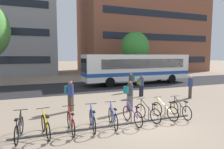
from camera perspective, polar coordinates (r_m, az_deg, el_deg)
The scene contains 20 objects.
ground at distance 9.17m, azimuth 9.27°, elevation -14.20°, with size 200.00×200.00×0.00m, color gray.
bus_lane_asphalt at distance 19.42m, azimuth -7.60°, elevation -3.57°, with size 80.00×7.20×0.01m, color #232326.
city_bus at distance 21.23m, azimuth 7.39°, elevation 2.03°, with size 12.09×2.87×3.20m.
bike_rack at distance 8.73m, azimuth 0.09°, elevation -14.51°, with size 8.28×0.12×0.70m.
parked_bicycle_black_0 at distance 8.16m, azimuth -25.85°, elevation -14.39°, with size 0.52×1.72×0.99m.
parked_bicycle_yellow_1 at distance 8.08m, azimuth -19.11°, elevation -14.34°, with size 0.52×1.71×0.99m.
parked_bicycle_red_2 at distance 8.16m, azimuth -12.12°, elevation -13.94°, with size 0.52×1.72×0.99m.
parked_bicycle_blue_3 at distance 8.33m, azimuth -5.83°, elevation -13.44°, with size 0.52×1.72×0.99m.
parked_bicycle_blue_4 at distance 8.63m, azimuth 0.28°, elevation -12.71°, with size 0.52×1.71×0.99m.
parked_bicycle_purple_5 at distance 8.97m, azimuth 6.01°, elevation -12.02°, with size 0.52×1.72×0.99m.
parked_bicycle_black_6 at distance 9.51m, azimuth 10.58°, elevation -11.07°, with size 0.56×1.70×0.99m.
parked_bicycle_yellow_7 at distance 10.02m, azimuth 15.32°, elevation -10.30°, with size 0.56×1.70×0.99m.
parked_bicycle_black_8 at distance 10.43m, azimuth 19.60°, elevation -9.79°, with size 0.52×1.72×0.99m.
commuter_teal_pack_0 at distance 10.98m, azimuth -12.33°, elevation -5.57°, with size 0.55×0.60×1.72m.
commuter_teal_pack_1 at distance 16.43m, azimuth 5.70°, elevation -1.93°, with size 0.60×0.48×1.63m.
commuter_navy_pack_2 at distance 15.11m, azimuth 22.22°, elevation -2.87°, with size 0.56×0.60×1.69m.
commuter_teal_pack_3 at distance 10.77m, azimuth 5.19°, elevation -5.70°, with size 0.57×0.40×1.70m.
commuter_olive_pack_4 at distance 14.69m, azimuth 8.61°, elevation -2.87°, with size 0.59×0.46×1.64m.
street_tree_0 at distance 27.62m, azimuth 6.85°, elevation 8.18°, with size 3.93×3.93×6.44m.
building_right_wing at distance 41.17m, azimuth 8.57°, elevation 17.64°, with size 23.50×13.66×23.37m.
Camera 1 is at (-4.37, -7.44, 3.11)m, focal length 30.80 mm.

